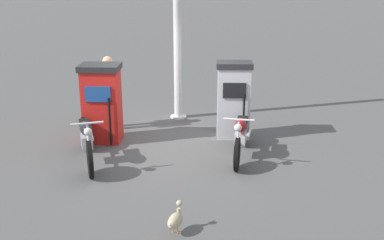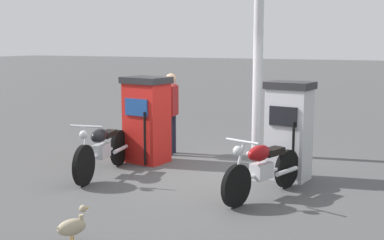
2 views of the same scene
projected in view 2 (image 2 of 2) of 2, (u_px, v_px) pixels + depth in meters
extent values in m
plane|color=#4C4C4C|center=(203.00, 175.00, 8.89)|extent=(120.00, 120.00, 0.00)
cube|color=red|center=(147.00, 123.00, 9.75)|extent=(0.68, 0.81, 1.53)
cube|color=#1E478C|center=(136.00, 107.00, 9.44)|extent=(0.10, 0.52, 0.32)
cube|color=#262628|center=(146.00, 80.00, 9.62)|extent=(0.74, 0.89, 0.12)
cylinder|color=black|center=(145.00, 139.00, 9.38)|extent=(0.05, 0.05, 1.00)
cube|color=silver|center=(289.00, 134.00, 8.53)|extent=(0.56, 0.74, 1.54)
cube|color=black|center=(283.00, 116.00, 8.27)|extent=(0.09, 0.48, 0.32)
cube|color=#262628|center=(290.00, 85.00, 8.41)|extent=(0.62, 0.81, 0.12)
cylinder|color=black|center=(293.00, 152.00, 8.22)|extent=(0.05, 0.05, 1.00)
cylinder|color=black|center=(84.00, 165.00, 8.19)|extent=(0.67, 0.21, 0.67)
cylinder|color=black|center=(119.00, 148.00, 9.55)|extent=(0.67, 0.21, 0.67)
cube|color=silver|center=(101.00, 151.00, 8.81)|extent=(0.39, 0.27, 0.24)
cylinder|color=silver|center=(103.00, 153.00, 8.86)|extent=(1.06, 0.26, 0.05)
ellipsoid|color=black|center=(99.00, 136.00, 8.70)|extent=(0.51, 0.31, 0.24)
cube|color=black|center=(108.00, 134.00, 9.03)|extent=(0.47, 0.28, 0.10)
cylinder|color=silver|center=(84.00, 147.00, 8.18)|extent=(0.26, 0.09, 0.57)
cylinder|color=silver|center=(86.00, 126.00, 8.21)|extent=(0.14, 0.56, 0.04)
sphere|color=silver|center=(83.00, 135.00, 8.13)|extent=(0.16, 0.16, 0.14)
cylinder|color=silver|center=(121.00, 149.00, 9.32)|extent=(0.55, 0.18, 0.07)
cylinder|color=black|center=(236.00, 186.00, 7.11)|extent=(0.61, 0.24, 0.62)
cylinder|color=black|center=(287.00, 169.00, 8.08)|extent=(0.61, 0.24, 0.62)
cube|color=silver|center=(262.00, 171.00, 7.54)|extent=(0.40, 0.29, 0.24)
cylinder|color=silver|center=(263.00, 174.00, 7.59)|extent=(0.97, 0.32, 0.05)
ellipsoid|color=maroon|center=(259.00, 153.00, 7.45)|extent=(0.52, 0.35, 0.24)
cube|color=black|center=(272.00, 152.00, 7.70)|extent=(0.48, 0.32, 0.10)
cylinder|color=silver|center=(238.00, 165.00, 7.10)|extent=(0.26, 0.11, 0.57)
cylinder|color=silver|center=(242.00, 141.00, 7.11)|extent=(0.19, 0.55, 0.04)
sphere|color=silver|center=(238.00, 151.00, 7.05)|extent=(0.17, 0.17, 0.14)
cylinder|color=silver|center=(287.00, 171.00, 7.85)|extent=(0.55, 0.22, 0.07)
cylinder|color=#1E1E2D|center=(170.00, 135.00, 10.41)|extent=(0.15, 0.15, 0.81)
cylinder|color=#1E1E2D|center=(173.00, 134.00, 10.60)|extent=(0.15, 0.15, 0.81)
cube|color=maroon|center=(171.00, 101.00, 10.40)|extent=(0.39, 0.25, 0.61)
cylinder|color=maroon|center=(167.00, 100.00, 10.16)|extent=(0.10, 0.10, 0.58)
cylinder|color=maroon|center=(175.00, 98.00, 10.62)|extent=(0.10, 0.10, 0.58)
sphere|color=tan|center=(171.00, 79.00, 10.33)|extent=(0.26, 0.26, 0.23)
ellipsoid|color=tan|center=(72.00, 227.00, 5.84)|extent=(0.39, 0.31, 0.19)
cylinder|color=tan|center=(81.00, 220.00, 5.91)|extent=(0.07, 0.07, 0.14)
sphere|color=tan|center=(83.00, 209.00, 5.90)|extent=(0.12, 0.12, 0.09)
cone|color=orange|center=(88.00, 208.00, 5.94)|extent=(0.07, 0.06, 0.04)
cone|color=tan|center=(59.00, 228.00, 5.75)|extent=(0.09, 0.09, 0.07)
cylinder|color=orange|center=(71.00, 238.00, 5.89)|extent=(0.02, 0.02, 0.10)
cylinder|color=orange|center=(73.00, 240.00, 5.84)|extent=(0.02, 0.02, 0.10)
cylinder|color=silver|center=(258.00, 40.00, 10.15)|extent=(0.20, 0.20, 4.69)
cylinder|color=silver|center=(256.00, 154.00, 10.50)|extent=(0.40, 0.40, 0.04)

